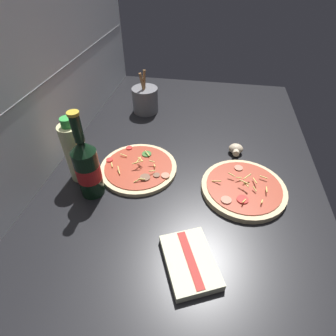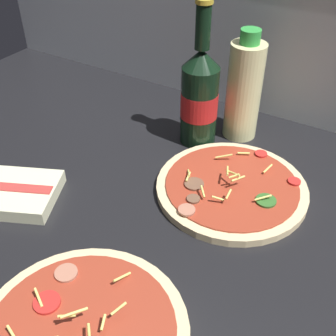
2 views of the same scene
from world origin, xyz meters
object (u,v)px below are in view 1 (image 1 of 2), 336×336
at_px(beer_bottle, 87,167).
at_px(mushroom_left, 236,149).
at_px(dish_towel, 190,262).
at_px(pizza_near, 243,188).
at_px(pizza_far, 139,167).
at_px(oil_bottle, 76,152).
at_px(utensil_crock, 145,100).

distance_m(beer_bottle, mushroom_left, 0.53).
xyz_separation_m(mushroom_left, dish_towel, (-0.47, 0.12, -0.01)).
height_order(pizza_near, mushroom_left, pizza_near).
distance_m(mushroom_left, dish_towel, 0.49).
xyz_separation_m(beer_bottle, mushroom_left, (0.28, -0.45, -0.08)).
bearing_deg(pizza_far, beer_bottle, 138.94).
relative_size(beer_bottle, mushroom_left, 5.14).
bearing_deg(pizza_far, mushroom_left, -65.62).
bearing_deg(mushroom_left, oil_bottle, 113.00).
relative_size(oil_bottle, mushroom_left, 4.04).
xyz_separation_m(pizza_far, beer_bottle, (-0.13, 0.11, 0.09)).
distance_m(pizza_near, oil_bottle, 0.54).
distance_m(beer_bottle, utensil_crock, 0.54).
xyz_separation_m(mushroom_left, utensil_crock, (0.26, 0.41, 0.04)).
height_order(pizza_far, mushroom_left, pizza_far).
bearing_deg(pizza_near, utensil_crock, 43.47).
distance_m(pizza_near, utensil_crock, 0.62).
xyz_separation_m(pizza_near, beer_bottle, (-0.09, 0.47, 0.09)).
xyz_separation_m(pizza_near, mushroom_left, (0.19, 0.02, 0.01)).
height_order(beer_bottle, mushroom_left, beer_bottle).
bearing_deg(oil_bottle, beer_bottle, -134.15).
height_order(mushroom_left, dish_towel, mushroom_left).
relative_size(utensil_crock, dish_towel, 0.95).
relative_size(pizza_far, dish_towel, 1.34).
bearing_deg(oil_bottle, pizza_far, -69.62).
distance_m(pizza_near, beer_bottle, 0.48).
bearing_deg(utensil_crock, pizza_near, -136.53).
height_order(pizza_near, dish_towel, pizza_near).
xyz_separation_m(oil_bottle, dish_towel, (-0.26, -0.39, -0.09)).
bearing_deg(beer_bottle, dish_towel, -120.47).
bearing_deg(mushroom_left, beer_bottle, 122.24).
relative_size(beer_bottle, dish_towel, 1.43).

